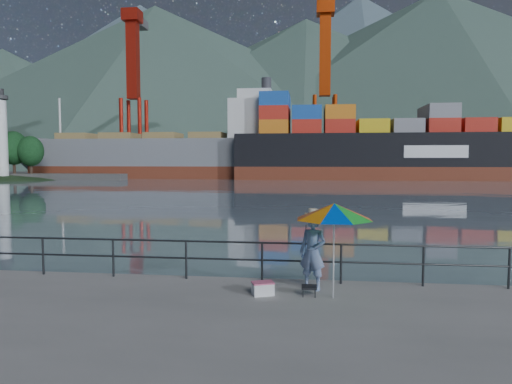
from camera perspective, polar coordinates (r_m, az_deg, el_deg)
harbor_water at (r=139.83m, az=5.86°, el=2.70°), size 500.00×280.00×0.00m
far_dock at (r=103.12m, az=11.10°, el=2.20°), size 200.00×40.00×0.40m
guardrail at (r=11.98m, az=-4.05°, el=-8.50°), size 22.00×0.06×1.03m
mountains at (r=222.96m, az=16.52°, el=12.20°), size 600.00×332.80×80.00m
port_cranes at (r=98.95m, az=24.10°, el=11.14°), size 116.00×28.00×38.40m
container_stacks at (r=107.85m, az=24.12°, el=3.67°), size 58.00×5.40×7.80m
fisherman at (r=11.11m, az=7.08°, el=-7.49°), size 0.78×0.67×1.81m
beach_umbrella at (r=10.31m, az=9.74°, el=-2.42°), size 2.29×2.29×2.15m
folding_stool at (r=10.77m, az=6.66°, el=-12.15°), size 0.35×0.35×0.23m
cooler_bag at (r=10.77m, az=0.86°, el=-12.04°), size 0.55×0.46×0.27m
fishing_rod at (r=12.32m, az=6.19°, el=-10.66°), size 0.04×1.86×1.31m
bulk_carrier at (r=86.92m, az=-9.59°, el=4.61°), size 51.31×8.88×14.50m
container_ship at (r=84.93m, az=21.73°, el=5.52°), size 65.87×10.98×18.10m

